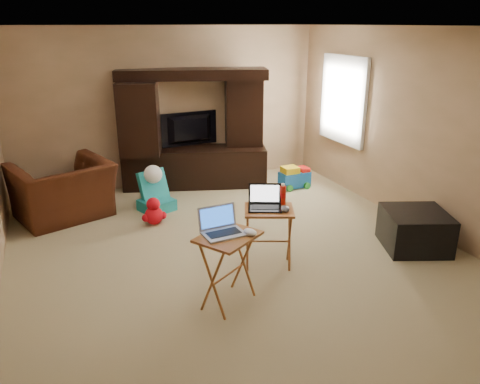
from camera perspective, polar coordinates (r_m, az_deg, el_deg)
name	(u,v)px	position (r m, az deg, el deg)	size (l,w,h in m)	color
floor	(234,250)	(5.56, -0.79, -7.11)	(5.50, 5.50, 0.00)	tan
ceiling	(232,26)	(4.96, -0.94, 19.58)	(5.50, 5.50, 0.00)	silver
wall_back	(170,108)	(7.69, -8.56, 10.13)	(5.00, 5.00, 0.00)	tan
wall_front	(408,258)	(2.90, 19.79, -7.54)	(5.00, 5.00, 0.00)	tan
wall_right	(414,129)	(6.45, 20.45, 7.23)	(5.50, 5.50, 0.00)	tan
window_pane	(344,100)	(7.60, 12.58, 10.92)	(1.20, 1.20, 0.00)	white
window_frame	(343,100)	(7.59, 12.45, 10.91)	(0.06, 1.14, 1.34)	white
entertainment_center	(194,129)	(7.52, -5.65, 7.62)	(2.29, 0.57, 1.87)	black
television	(191,130)	(7.68, -5.98, 7.56)	(0.95, 0.12, 0.55)	black
recliner	(63,191)	(6.77, -20.76, 0.15)	(1.19, 1.04, 0.78)	#4C2010
child_rocker	(156,192)	(6.71, -10.21, 0.04)	(0.42, 0.49, 0.57)	teal
plush_toy	(154,211)	(6.29, -10.48, -2.27)	(0.34, 0.28, 0.38)	red
push_toy	(295,177)	(7.62, 6.67, 1.87)	(0.49, 0.35, 0.37)	blue
ottoman	(415,230)	(5.92, 20.54, -4.34)	(0.70, 0.70, 0.45)	black
tray_table_left	(228,270)	(4.43, -1.43, -9.46)	(0.54, 0.44, 0.71)	#AB5A29
tray_table_right	(268,238)	(5.11, 3.49, -5.57)	(0.52, 0.41, 0.67)	#984F24
laptop_left	(224,223)	(4.24, -2.02, -3.76)	(0.37, 0.30, 0.24)	#A6A5AA
laptop_right	(265,198)	(4.93, 3.07, -0.78)	(0.35, 0.29, 0.24)	black
mouse_left	(250,232)	(4.27, 1.25, -4.92)	(0.09, 0.14, 0.06)	white
mouse_right	(285,209)	(4.92, 5.55, -2.04)	(0.09, 0.14, 0.06)	#3C3C40
water_bottle	(283,195)	(5.08, 5.23, -0.37)	(0.07, 0.07, 0.21)	red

